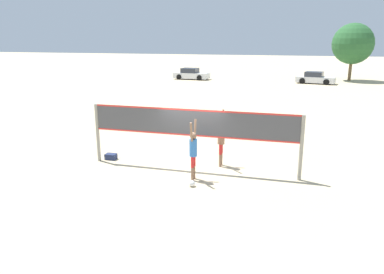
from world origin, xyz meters
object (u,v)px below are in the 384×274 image
(player_blocker, at_px, (221,137))
(volleyball, at_px, (192,183))
(parked_car_mid, at_px, (191,74))
(volleyball_net, at_px, (192,128))
(parked_car_near, at_px, (315,78))
(gear_bag, at_px, (111,157))
(player_spiker, at_px, (193,149))
(tree_left_cluster, at_px, (353,44))

(player_blocker, relative_size, volleyball, 10.06)
(parked_car_mid, bearing_deg, volleyball, -69.21)
(volleyball, bearing_deg, volleyball_net, 105.54)
(parked_car_mid, bearing_deg, parked_car_near, 2.94)
(gear_bag, distance_m, parked_car_mid, 31.91)
(player_spiker, relative_size, gear_bag, 4.84)
(tree_left_cluster, bearing_deg, player_blocker, -104.13)
(volleyball_net, bearing_deg, parked_car_mid, 105.95)
(player_blocker, bearing_deg, volleyball_net, -52.74)
(volleyball, xyz_separation_m, tree_left_cluster, (9.25, 37.07, 4.22))
(parked_car_mid, distance_m, tree_left_cluster, 19.50)
(parked_car_near, bearing_deg, volleyball, -87.62)
(player_blocker, distance_m, parked_car_near, 30.85)
(tree_left_cluster, bearing_deg, parked_car_mid, -168.97)
(player_spiker, bearing_deg, volleyball_net, 18.12)
(player_spiker, xyz_separation_m, volleyball, (0.13, -0.65, -1.06))
(player_spiker, distance_m, player_blocker, 1.89)
(player_spiker, relative_size, parked_car_near, 0.50)
(gear_bag, bearing_deg, volleyball, -25.32)
(volleyball, height_order, parked_car_near, parked_car_near)
(player_spiker, relative_size, volleyball, 9.80)
(volleyball, distance_m, gear_bag, 4.60)
(volleyball_net, xyz_separation_m, parked_car_mid, (-9.07, 31.75, -1.07))
(parked_car_near, distance_m, tree_left_cluster, 6.92)
(player_spiker, height_order, gear_bag, player_spiker)
(player_spiker, bearing_deg, parked_car_mid, 16.02)
(volleyball, bearing_deg, player_blocker, 77.61)
(player_blocker, xyz_separation_m, parked_car_mid, (-10.07, 30.99, -0.59))
(player_spiker, height_order, volleyball, player_spiker)
(player_blocker, bearing_deg, player_spiker, -20.44)
(parked_car_near, bearing_deg, parked_car_mid, -170.61)
(player_blocker, relative_size, parked_car_mid, 0.51)
(player_blocker, relative_size, gear_bag, 4.97)
(parked_car_mid, bearing_deg, tree_left_cluster, 15.88)
(volleyball_net, height_order, volleyball, volleyball_net)
(player_spiker, distance_m, parked_car_mid, 34.09)
(tree_left_cluster, bearing_deg, volleyball, -104.01)
(player_spiker, distance_m, volleyball, 1.25)
(parked_car_mid, bearing_deg, player_spiker, -69.12)
(volleyball_net, relative_size, volleyball, 36.65)
(volleyball_net, distance_m, parked_car_mid, 33.04)
(player_blocker, xyz_separation_m, gear_bag, (-4.69, -0.46, -1.09))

